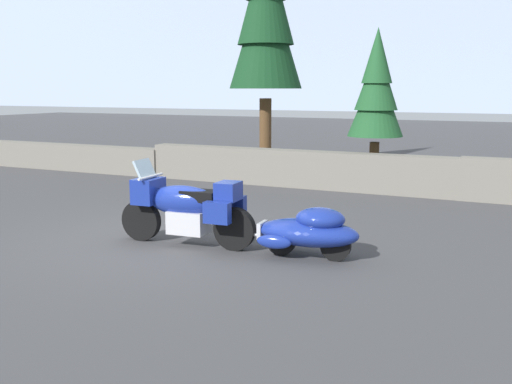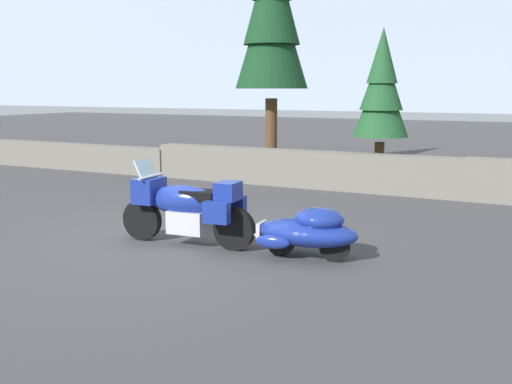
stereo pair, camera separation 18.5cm
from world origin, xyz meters
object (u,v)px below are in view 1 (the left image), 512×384
object	(u,v)px
car_shaped_trailer	(309,230)
pine_tree_tall	(266,8)
touring_motorcycle	(186,206)
pine_tree_secondary	(376,88)

from	to	relation	value
car_shaped_trailer	pine_tree_tall	distance (m)	10.01
touring_motorcycle	car_shaped_trailer	xyz separation A→B (m)	(2.00, 0.14, -0.21)
car_shaped_trailer	pine_tree_secondary	xyz separation A→B (m)	(-0.69, 6.64, 2.04)
pine_tree_secondary	touring_motorcycle	bearing A→B (deg)	-100.90
car_shaped_trailer	pine_tree_secondary	size ratio (longest dim) A/B	0.57
car_shaped_trailer	pine_tree_tall	xyz separation A→B (m)	(-4.28, 7.97, 4.29)
car_shaped_trailer	touring_motorcycle	bearing A→B (deg)	-176.10
touring_motorcycle	pine_tree_secondary	distance (m)	7.14
car_shaped_trailer	pine_tree_secondary	bearing A→B (deg)	95.96
pine_tree_tall	pine_tree_secondary	bearing A→B (deg)	-20.39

